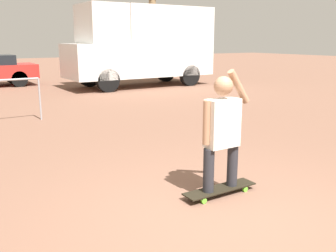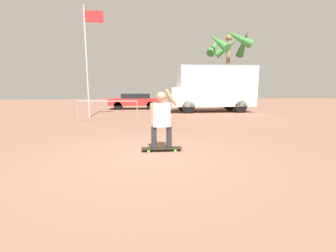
{
  "view_description": "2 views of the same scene",
  "coord_description": "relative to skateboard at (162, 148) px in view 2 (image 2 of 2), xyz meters",
  "views": [
    {
      "loc": [
        -2.64,
        -3.02,
        1.99
      ],
      "look_at": [
        0.21,
        1.49,
        0.75
      ],
      "focal_mm": 40.0,
      "sensor_mm": 36.0,
      "label": 1
    },
    {
      "loc": [
        -0.08,
        -5.25,
        1.58
      ],
      "look_at": [
        0.6,
        0.88,
        0.61
      ],
      "focal_mm": 24.0,
      "sensor_mm": 36.0,
      "label": 2
    }
  ],
  "objects": [
    {
      "name": "ground_plane",
      "position": [
        -0.39,
        -0.5,
        -0.08
      ],
      "size": [
        80.0,
        80.0,
        0.0
      ],
      "primitive_type": "plane",
      "color": "brown"
    },
    {
      "name": "skateboard",
      "position": [
        0.0,
        0.0,
        0.0
      ],
      "size": [
        1.05,
        0.25,
        0.09
      ],
      "color": "black",
      "rests_on": "ground_plane"
    },
    {
      "name": "person_skateboarder",
      "position": [
        -0.0,
        0.0,
        0.84
      ],
      "size": [
        0.72,
        0.24,
        1.54
      ],
      "color": "#28282D",
      "rests_on": "skateboard"
    },
    {
      "name": "camper_van",
      "position": [
        4.83,
        10.93,
        1.75
      ],
      "size": [
        6.26,
        2.29,
        3.35
      ],
      "color": "black",
      "rests_on": "ground_plane"
    },
    {
      "name": "parked_car_red",
      "position": [
        -1.18,
        14.28,
        0.66
      ],
      "size": [
        4.41,
        1.8,
        1.34
      ],
      "color": "black",
      "rests_on": "ground_plane"
    },
    {
      "name": "palm_tree_near_van",
      "position": [
        7.04,
        14.03,
        5.39
      ],
      "size": [
        3.84,
        3.88,
        6.75
      ],
      "color": "#8E704C",
      "rests_on": "ground_plane"
    },
    {
      "name": "flagpole",
      "position": [
        -3.56,
        8.04,
        3.63
      ],
      "size": [
        1.11,
        0.12,
        6.3
      ],
      "color": "#B7B7BC",
      "rests_on": "ground_plane"
    },
    {
      "name": "plaza_railing_segment",
      "position": [
        -2.29,
        6.08,
        0.79
      ],
      "size": [
        3.05,
        0.05,
        1.08
      ],
      "color": "#99999E",
      "rests_on": "ground_plane"
    }
  ]
}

